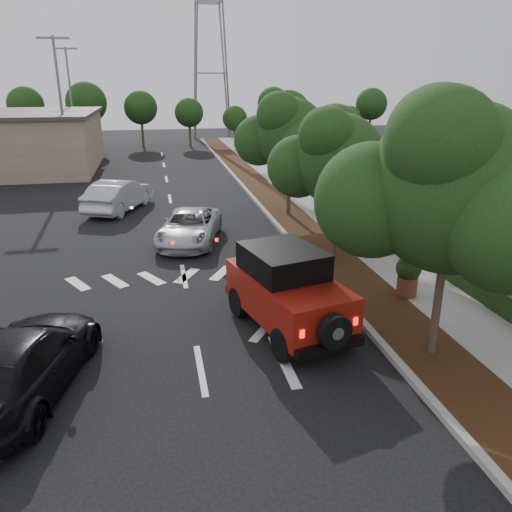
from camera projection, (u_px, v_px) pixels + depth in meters
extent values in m
plane|color=black|center=(201.00, 370.00, 11.66)|extent=(120.00, 120.00, 0.00)
cube|color=#9E9B93|center=(273.00, 221.00, 23.58)|extent=(0.20, 70.00, 0.15)
cube|color=black|center=(294.00, 220.00, 23.77)|extent=(1.80, 70.00, 0.12)
cube|color=gray|center=(331.00, 218.00, 24.13)|extent=(2.00, 70.00, 0.12)
cube|color=black|center=(359.00, 210.00, 24.28)|extent=(0.80, 70.00, 0.80)
cylinder|color=black|center=(239.00, 302.00, 14.19)|extent=(0.49, 0.90, 0.85)
cylinder|color=black|center=(290.00, 292.00, 14.86)|extent=(0.49, 0.90, 0.85)
cylinder|color=black|center=(284.00, 345.00, 11.90)|extent=(0.49, 0.90, 0.85)
cylinder|color=black|center=(342.00, 331.00, 12.57)|extent=(0.49, 0.90, 0.85)
cube|color=maroon|center=(288.00, 295.00, 13.18)|extent=(2.81, 4.30, 1.07)
cube|color=black|center=(283.00, 261.00, 13.16)|extent=(2.24, 2.53, 0.68)
cube|color=maroon|center=(263.00, 279.00, 14.49)|extent=(1.91, 1.48, 0.88)
cube|color=black|center=(330.00, 347.00, 11.59)|extent=(1.82, 0.62, 0.23)
cylinder|color=black|center=(335.00, 332.00, 11.30)|extent=(0.84, 0.42, 0.81)
cube|color=#FF190C|center=(302.00, 334.00, 11.19)|extent=(0.11, 0.07, 0.19)
cube|color=#FF190C|center=(356.00, 321.00, 11.78)|extent=(0.11, 0.07, 0.19)
imported|color=#B2B4BA|center=(190.00, 227.00, 20.58)|extent=(3.34, 5.14, 1.32)
imported|color=black|center=(21.00, 362.00, 10.58)|extent=(3.21, 5.50, 1.50)
imported|color=#B6B9BF|center=(119.00, 195.00, 25.50)|extent=(3.50, 5.14, 1.60)
imported|color=#989A9F|center=(32.00, 165.00, 34.48)|extent=(5.17, 3.66, 1.64)
cylinder|color=brown|center=(407.00, 286.00, 15.27)|extent=(0.64, 0.64, 0.61)
sphere|color=black|center=(409.00, 268.00, 15.08)|extent=(0.77, 0.77, 0.77)
imported|color=black|center=(409.00, 265.00, 15.05)|extent=(0.67, 0.59, 0.72)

